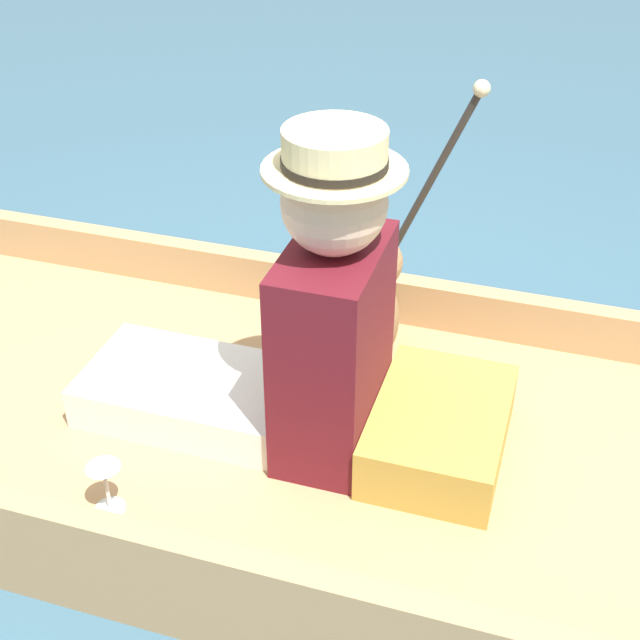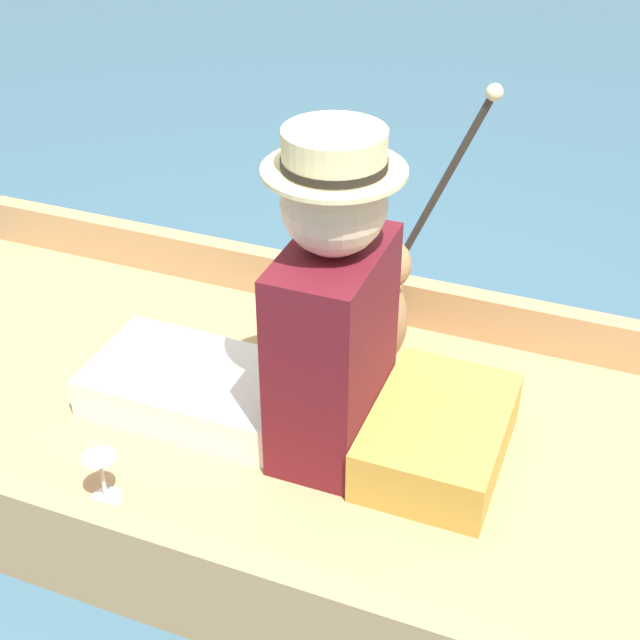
% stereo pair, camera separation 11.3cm
% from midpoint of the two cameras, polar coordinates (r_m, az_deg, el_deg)
% --- Properties ---
extents(ground_plane, '(16.00, 16.00, 0.00)m').
position_cam_midpoint_polar(ground_plane, '(2.38, -3.16, -9.15)').
color(ground_plane, '#385B70').
extents(punt_boat, '(1.18, 2.67, 0.28)m').
position_cam_midpoint_polar(punt_boat, '(2.33, -3.23, -7.69)').
color(punt_boat, tan).
rests_on(punt_boat, ground_plane).
extents(seat_cushion, '(0.45, 0.31, 0.14)m').
position_cam_midpoint_polar(seat_cushion, '(2.18, 6.16, -7.04)').
color(seat_cushion, '#B7933D').
rests_on(seat_cushion, punt_boat).
extents(seated_person, '(0.36, 0.80, 0.81)m').
position_cam_midpoint_polar(seated_person, '(2.08, -3.24, -0.62)').
color(seated_person, white).
rests_on(seated_person, punt_boat).
extents(teddy_bear, '(0.28, 0.16, 0.40)m').
position_cam_midpoint_polar(teddy_bear, '(2.41, 2.06, 1.16)').
color(teddy_bear, '#9E754C').
rests_on(teddy_bear, punt_boat).
extents(wine_glass, '(0.08, 0.08, 0.13)m').
position_cam_midpoint_polar(wine_glass, '(2.07, -15.16, -9.77)').
color(wine_glass, silver).
rests_on(wine_glass, punt_boat).
extents(walking_cane, '(0.04, 0.34, 0.78)m').
position_cam_midpoint_polar(walking_cane, '(2.39, 5.31, 8.06)').
color(walking_cane, '#2D2823').
rests_on(walking_cane, punt_boat).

